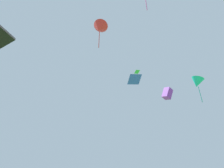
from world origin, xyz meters
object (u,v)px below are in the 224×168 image
at_px(distant_kite_purple_high_right, 167,93).
at_px(distant_kite_teal_mid_right, 197,83).
at_px(distant_kite_blue_low_left, 134,79).
at_px(distant_kite_green_far_center, 137,72).
at_px(distant_kite_red_low_right, 100,28).

height_order(distant_kite_purple_high_right, distant_kite_teal_mid_right, distant_kite_teal_mid_right).
distance_m(distant_kite_purple_high_right, distant_kite_teal_mid_right, 4.93).
xyz_separation_m(distant_kite_purple_high_right, distant_kite_blue_low_left, (1.30, -8.30, -3.68)).
height_order(distant_kite_green_far_center, distant_kite_blue_low_left, distant_kite_green_far_center).
xyz_separation_m(distant_kite_blue_low_left, distant_kite_teal_mid_right, (0.76, 12.04, 6.13)).
bearing_deg(distant_kite_teal_mid_right, distant_kite_blue_low_left, -93.63).
height_order(distant_kite_purple_high_right, distant_kite_green_far_center, distant_kite_green_far_center).
relative_size(distant_kite_green_far_center, distant_kite_blue_low_left, 1.13).
bearing_deg(distant_kite_purple_high_right, distant_kite_blue_low_left, -81.10).
height_order(distant_kite_red_low_right, distant_kite_teal_mid_right, distant_kite_teal_mid_right).
bearing_deg(distant_kite_purple_high_right, distant_kite_teal_mid_right, 61.12).
bearing_deg(distant_kite_red_low_right, distant_kite_green_far_center, 108.32).
bearing_deg(distant_kite_teal_mid_right, distant_kite_purple_high_right, -118.88).
bearing_deg(distant_kite_purple_high_right, distant_kite_green_far_center, 137.82).
xyz_separation_m(distant_kite_red_low_right, distant_kite_teal_mid_right, (3.46, 12.07, 0.17)).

